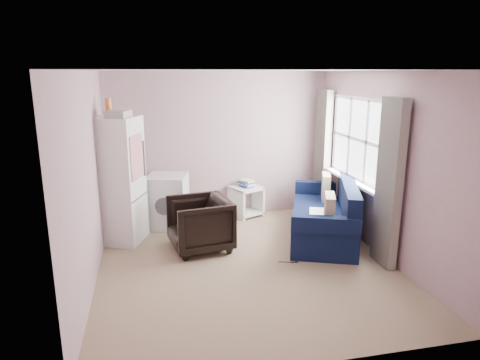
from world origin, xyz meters
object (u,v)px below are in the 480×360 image
at_px(armchair, 200,221).
at_px(washing_machine, 168,200).
at_px(sofa, 327,217).
at_px(side_table, 246,199).
at_px(fridge, 118,180).

bearing_deg(armchair, washing_machine, -168.23).
bearing_deg(armchair, sofa, 82.64).
relative_size(side_table, sofa, 0.30).
bearing_deg(side_table, fridge, -160.95).
xyz_separation_m(armchair, sofa, (1.96, 0.04, -0.09)).
bearing_deg(armchair, fridge, -126.03).
xyz_separation_m(armchair, fridge, (-1.12, 0.58, 0.53)).
distance_m(fridge, washing_machine, 1.00).
xyz_separation_m(washing_machine, side_table, (1.37, 0.25, -0.14)).
bearing_deg(sofa, armchair, -157.70).
relative_size(armchair, side_table, 1.28).
bearing_deg(side_table, armchair, -126.90).
relative_size(armchair, washing_machine, 0.97).
distance_m(side_table, sofa, 1.60).
distance_m(armchair, washing_machine, 1.12).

